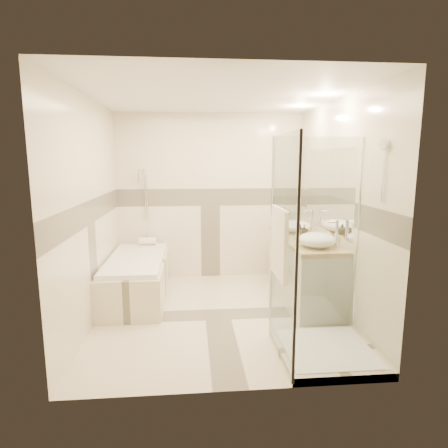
{
  "coord_description": "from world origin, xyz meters",
  "views": [
    {
      "loc": [
        -0.3,
        -4.19,
        1.83
      ],
      "look_at": [
        0.1,
        0.25,
        1.05
      ],
      "focal_mm": 30.0,
      "sensor_mm": 36.0,
      "label": 1
    }
  ],
  "objects": [
    {
      "name": "room",
      "position": [
        0.06,
        0.01,
        1.26
      ],
      "size": [
        2.82,
        3.02,
        2.52
      ],
      "color": "beige",
      "rests_on": "ground"
    },
    {
      "name": "bathtub",
      "position": [
        -1.02,
        0.65,
        0.31
      ],
      "size": [
        0.75,
        1.7,
        0.56
      ],
      "color": "beige",
      "rests_on": "ground"
    },
    {
      "name": "vanity",
      "position": [
        1.12,
        0.3,
        0.43
      ],
      "size": [
        0.58,
        1.62,
        0.85
      ],
      "color": "silver",
      "rests_on": "ground"
    },
    {
      "name": "shower_enclosure",
      "position": [
        0.83,
        -0.97,
        0.51
      ],
      "size": [
        0.96,
        0.93,
        2.04
      ],
      "color": "beige",
      "rests_on": "ground"
    },
    {
      "name": "vessel_sink_near",
      "position": [
        1.1,
        0.67,
        0.93
      ],
      "size": [
        0.42,
        0.42,
        0.17
      ],
      "primitive_type": "ellipsoid",
      "color": "white",
      "rests_on": "vanity"
    },
    {
      "name": "vessel_sink_far",
      "position": [
        1.1,
        -0.21,
        0.93
      ],
      "size": [
        0.42,
        0.42,
        0.17
      ],
      "primitive_type": "ellipsoid",
      "color": "white",
      "rests_on": "vanity"
    },
    {
      "name": "faucet_near",
      "position": [
        1.32,
        0.67,
        1.02
      ],
      "size": [
        0.12,
        0.03,
        0.3
      ],
      "color": "silver",
      "rests_on": "vanity"
    },
    {
      "name": "faucet_far",
      "position": [
        1.32,
        -0.21,
        1.03
      ],
      "size": [
        0.13,
        0.03,
        0.31
      ],
      "color": "silver",
      "rests_on": "vanity"
    },
    {
      "name": "amenity_bottle_a",
      "position": [
        1.1,
        0.28,
        0.94
      ],
      "size": [
        0.09,
        0.09,
        0.17
      ],
      "primitive_type": "imported",
      "rotation": [
        0.0,
        0.0,
        0.17
      ],
      "color": "black",
      "rests_on": "vanity"
    },
    {
      "name": "amenity_bottle_b",
      "position": [
        1.1,
        0.45,
        0.92
      ],
      "size": [
        0.14,
        0.14,
        0.14
      ],
      "primitive_type": "imported",
      "rotation": [
        0.0,
        0.0,
        0.31
      ],
      "color": "black",
      "rests_on": "vanity"
    },
    {
      "name": "folded_towels",
      "position": [
        1.1,
        0.96,
        0.89
      ],
      "size": [
        0.19,
        0.28,
        0.08
      ],
      "primitive_type": "cube",
      "rotation": [
        0.0,
        0.0,
        0.14
      ],
      "color": "white",
      "rests_on": "vanity"
    },
    {
      "name": "rolled_towel",
      "position": [
        -0.95,
        1.34,
        0.62
      ],
      "size": [
        0.25,
        0.11,
        0.11
      ],
      "primitive_type": "cylinder",
      "rotation": [
        0.0,
        1.57,
        0.0
      ],
      "color": "white",
      "rests_on": "bathtub"
    }
  ]
}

